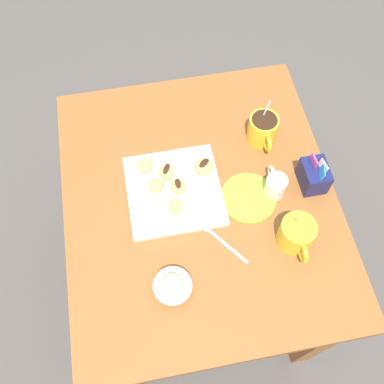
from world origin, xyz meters
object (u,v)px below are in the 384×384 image
object	(u,v)px
beignet_1	(176,206)
beignet_0	(204,167)
coffee_mug_yellow_left	(263,129)
ice_cream_bowl	(172,285)
coffee_mug_yellow_right	(297,234)
beignet_4	(156,186)
beignet_5	(167,172)
cream_pitcher_white	(275,185)
pastry_plate_square	(174,191)
beignet_2	(145,165)
saucer_lime_left	(248,198)
beignet_3	(178,187)
dining_table	(199,219)
sugar_caddy	(314,176)

from	to	relation	value
beignet_1	beignet_0	bearing A→B (deg)	137.25
coffee_mug_yellow_left	ice_cream_bowl	size ratio (longest dim) A/B	1.33
coffee_mug_yellow_right	ice_cream_bowl	xyz separation A→B (m)	(0.07, -0.35, -0.01)
ice_cream_bowl	beignet_4	world-z (taller)	ice_cream_bowl
beignet_1	beignet_4	size ratio (longest dim) A/B	1.04
ice_cream_bowl	beignet_5	size ratio (longest dim) A/B	1.90
coffee_mug_yellow_left	cream_pitcher_white	distance (m)	0.19
pastry_plate_square	coffee_mug_yellow_right	xyz separation A→B (m)	(0.21, 0.30, 0.04)
beignet_4	beignet_2	bearing A→B (deg)	-162.87
saucer_lime_left	beignet_5	bearing A→B (deg)	-117.42
coffee_mug_yellow_right	beignet_3	distance (m)	0.35
ice_cream_bowl	beignet_2	bearing A→B (deg)	-176.66
beignet_5	saucer_lime_left	bearing A→B (deg)	62.58
coffee_mug_yellow_right	beignet_5	size ratio (longest dim) A/B	2.45
beignet_1	pastry_plate_square	bearing A→B (deg)	174.96
coffee_mug_yellow_right	beignet_1	world-z (taller)	coffee_mug_yellow_right
pastry_plate_square	ice_cream_bowl	bearing A→B (deg)	-10.26
pastry_plate_square	beignet_0	world-z (taller)	beignet_0
coffee_mug_yellow_left	coffee_mug_yellow_right	size ratio (longest dim) A/B	1.03
beignet_0	dining_table	bearing A→B (deg)	-18.53
beignet_0	beignet_5	xyz separation A→B (m)	(-0.00, -0.11, -0.00)
saucer_lime_left	beignet_4	size ratio (longest dim) A/B	3.52
coffee_mug_yellow_left	sugar_caddy	xyz separation A→B (m)	(0.18, 0.10, -0.01)
ice_cream_bowl	beignet_2	size ratio (longest dim) A/B	2.05
beignet_2	beignet_3	bearing A→B (deg)	43.36
dining_table	beignet_0	bearing A→B (deg)	161.47
pastry_plate_square	ice_cream_bowl	distance (m)	0.29
coffee_mug_yellow_left	beignet_3	size ratio (longest dim) A/B	2.90
beignet_2	beignet_5	xyz separation A→B (m)	(0.03, 0.06, 0.00)
beignet_0	beignet_2	xyz separation A→B (m)	(-0.04, -0.17, -0.00)
beignet_3	coffee_mug_yellow_right	bearing A→B (deg)	54.11
beignet_2	ice_cream_bowl	bearing A→B (deg)	3.34
saucer_lime_left	ice_cream_bowl	bearing A→B (deg)	-49.59
sugar_caddy	pastry_plate_square	bearing A→B (deg)	-96.18
pastry_plate_square	beignet_3	world-z (taller)	beignet_3
beignet_3	sugar_caddy	bearing A→B (deg)	83.94
cream_pitcher_white	beignet_1	world-z (taller)	cream_pitcher_white
beignet_5	coffee_mug_yellow_left	bearing A→B (deg)	105.55
cream_pitcher_white	beignet_2	bearing A→B (deg)	-111.40
beignet_2	beignet_3	world-z (taller)	beignet_3
pastry_plate_square	beignet_0	distance (m)	0.11
cream_pitcher_white	beignet_3	world-z (taller)	cream_pitcher_white
coffee_mug_yellow_left	beignet_5	size ratio (longest dim) A/B	2.52
pastry_plate_square	ice_cream_bowl	xyz separation A→B (m)	(0.28, -0.05, 0.03)
beignet_5	beignet_4	bearing A→B (deg)	-43.04
pastry_plate_square	beignet_1	xyz separation A→B (m)	(0.06, -0.01, 0.03)
cream_pitcher_white	beignet_1	distance (m)	0.29
dining_table	saucer_lime_left	xyz separation A→B (m)	(0.03, 0.14, 0.15)
dining_table	beignet_0	world-z (taller)	beignet_0
ice_cream_bowl	beignet_3	size ratio (longest dim) A/B	2.18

